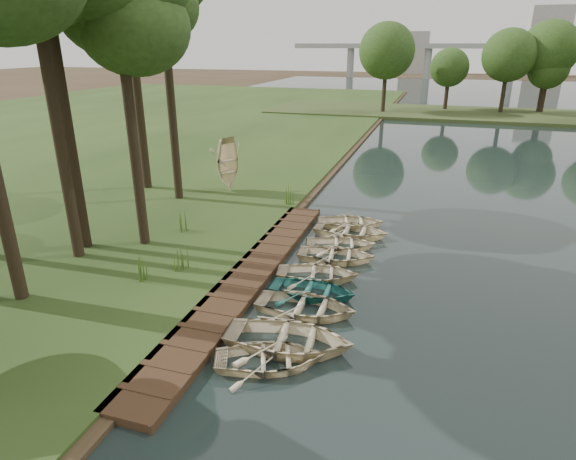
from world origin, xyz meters
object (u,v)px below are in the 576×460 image
(rowboat_0, at_px, (270,356))
(rowboat_1, at_px, (289,337))
(boardwalk, at_px, (249,276))
(rowboat_2, at_px, (306,304))
(stored_rowboat, at_px, (229,185))

(rowboat_0, relative_size, rowboat_1, 0.81)
(rowboat_1, bearing_deg, rowboat_0, 160.70)
(boardwalk, relative_size, rowboat_0, 5.16)
(rowboat_2, distance_m, stored_rowboat, 14.15)
(rowboat_0, bearing_deg, boardwalk, 6.97)
(rowboat_1, relative_size, rowboat_2, 1.13)
(rowboat_1, xyz_separation_m, rowboat_2, (-0.05, 2.04, -0.05))
(boardwalk, height_order, rowboat_0, rowboat_0)
(rowboat_2, bearing_deg, stored_rowboat, 33.39)
(boardwalk, height_order, rowboat_1, rowboat_1)
(rowboat_0, bearing_deg, rowboat_2, -24.63)
(stored_rowboat, bearing_deg, rowboat_1, -125.69)
(rowboat_0, distance_m, stored_rowboat, 16.61)
(rowboat_1, bearing_deg, boardwalk, 31.24)
(boardwalk, xyz_separation_m, rowboat_1, (2.77, -3.85, 0.30))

